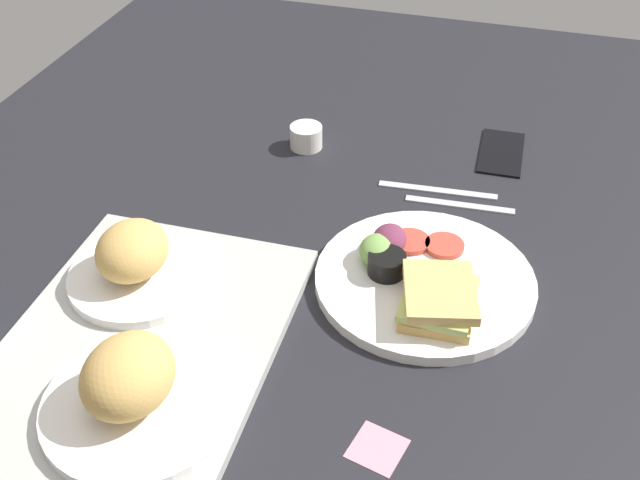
{
  "coord_description": "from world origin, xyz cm",
  "views": [
    {
      "loc": [
        -77.68,
        -20.43,
        69.98
      ],
      "look_at": [
        2.0,
        3.0,
        4.0
      ],
      "focal_mm": 42.77,
      "sensor_mm": 36.0,
      "label": 1
    }
  ],
  "objects_px": {
    "plate_with_salad": "(421,278)",
    "fork": "(460,204)",
    "bread_plate_far": "(136,262)",
    "espresso_cup": "(306,137)",
    "sticky_note": "(377,448)",
    "knife": "(438,190)",
    "bread_plate_near": "(133,388)",
    "serving_tray": "(142,343)",
    "cell_phone": "(501,152)"
  },
  "relations": [
    {
      "from": "fork",
      "to": "knife",
      "type": "height_order",
      "value": "same"
    },
    {
      "from": "serving_tray",
      "to": "bread_plate_near",
      "type": "relative_size",
      "value": 2.05
    },
    {
      "from": "bread_plate_near",
      "to": "bread_plate_far",
      "type": "bearing_deg",
      "value": 26.43
    },
    {
      "from": "bread_plate_far",
      "to": "knife",
      "type": "height_order",
      "value": "bread_plate_far"
    },
    {
      "from": "bread_plate_near",
      "to": "cell_phone",
      "type": "relative_size",
      "value": 1.52
    },
    {
      "from": "cell_phone",
      "to": "fork",
      "type": "bearing_deg",
      "value": 163.48
    },
    {
      "from": "bread_plate_near",
      "to": "cell_phone",
      "type": "bearing_deg",
      "value": -26.14
    },
    {
      "from": "bread_plate_near",
      "to": "plate_with_salad",
      "type": "xyz_separation_m",
      "value": [
        0.31,
        -0.27,
        -0.03
      ]
    },
    {
      "from": "serving_tray",
      "to": "fork",
      "type": "xyz_separation_m",
      "value": [
        0.42,
        -0.34,
        -0.01
      ]
    },
    {
      "from": "plate_with_salad",
      "to": "knife",
      "type": "relative_size",
      "value": 1.59
    },
    {
      "from": "espresso_cup",
      "to": "fork",
      "type": "height_order",
      "value": "espresso_cup"
    },
    {
      "from": "sticky_note",
      "to": "espresso_cup",
      "type": "bearing_deg",
      "value": 24.23
    },
    {
      "from": "bread_plate_far",
      "to": "espresso_cup",
      "type": "distance_m",
      "value": 0.43
    },
    {
      "from": "serving_tray",
      "to": "bread_plate_near",
      "type": "bearing_deg",
      "value": -155.03
    },
    {
      "from": "serving_tray",
      "to": "sticky_note",
      "type": "distance_m",
      "value": 0.32
    },
    {
      "from": "plate_with_salad",
      "to": "espresso_cup",
      "type": "bearing_deg",
      "value": 40.19
    },
    {
      "from": "fork",
      "to": "bread_plate_far",
      "type": "bearing_deg",
      "value": 35.51
    },
    {
      "from": "bread_plate_far",
      "to": "sticky_note",
      "type": "height_order",
      "value": "bread_plate_far"
    },
    {
      "from": "espresso_cup",
      "to": "fork",
      "type": "bearing_deg",
      "value": -109.42
    },
    {
      "from": "bread_plate_far",
      "to": "plate_with_salad",
      "type": "height_order",
      "value": "bread_plate_far"
    },
    {
      "from": "bread_plate_near",
      "to": "sticky_note",
      "type": "xyz_separation_m",
      "value": [
        0.03,
        -0.27,
        -0.05
      ]
    },
    {
      "from": "sticky_note",
      "to": "bread_plate_far",
      "type": "bearing_deg",
      "value": 66.02
    },
    {
      "from": "espresso_cup",
      "to": "fork",
      "type": "distance_m",
      "value": 0.3
    },
    {
      "from": "espresso_cup",
      "to": "fork",
      "type": "relative_size",
      "value": 0.33
    },
    {
      "from": "bread_plate_near",
      "to": "serving_tray",
      "type": "bearing_deg",
      "value": 24.97
    },
    {
      "from": "fork",
      "to": "sticky_note",
      "type": "relative_size",
      "value": 3.04
    },
    {
      "from": "serving_tray",
      "to": "knife",
      "type": "bearing_deg",
      "value": -33.69
    },
    {
      "from": "espresso_cup",
      "to": "sticky_note",
      "type": "distance_m",
      "value": 0.64
    },
    {
      "from": "bread_plate_near",
      "to": "plate_with_salad",
      "type": "height_order",
      "value": "bread_plate_near"
    },
    {
      "from": "fork",
      "to": "bread_plate_near",
      "type": "bearing_deg",
      "value": 57.0
    },
    {
      "from": "espresso_cup",
      "to": "bread_plate_far",
      "type": "bearing_deg",
      "value": 165.45
    },
    {
      "from": "bread_plate_far",
      "to": "plate_with_salad",
      "type": "relative_size",
      "value": 0.64
    },
    {
      "from": "bread_plate_far",
      "to": "plate_with_salad",
      "type": "distance_m",
      "value": 0.38
    },
    {
      "from": "bread_plate_far",
      "to": "knife",
      "type": "relative_size",
      "value": 1.01
    },
    {
      "from": "bread_plate_far",
      "to": "serving_tray",
      "type": "bearing_deg",
      "value": -152.15
    },
    {
      "from": "plate_with_salad",
      "to": "cell_phone",
      "type": "bearing_deg",
      "value": -10.54
    },
    {
      "from": "bread_plate_near",
      "to": "fork",
      "type": "distance_m",
      "value": 0.59
    },
    {
      "from": "serving_tray",
      "to": "espresso_cup",
      "type": "relative_size",
      "value": 8.04
    },
    {
      "from": "knife",
      "to": "fork",
      "type": "bearing_deg",
      "value": 138.95
    },
    {
      "from": "serving_tray",
      "to": "plate_with_salad",
      "type": "distance_m",
      "value": 0.38
    },
    {
      "from": "cell_phone",
      "to": "bread_plate_far",
      "type": "bearing_deg",
      "value": 136.78
    },
    {
      "from": "bread_plate_far",
      "to": "plate_with_salad",
      "type": "bearing_deg",
      "value": -73.24
    },
    {
      "from": "serving_tray",
      "to": "bread_plate_far",
      "type": "relative_size",
      "value": 2.33
    },
    {
      "from": "espresso_cup",
      "to": "plate_with_salad",
      "type": "bearing_deg",
      "value": -139.81
    },
    {
      "from": "serving_tray",
      "to": "cell_phone",
      "type": "relative_size",
      "value": 3.13
    },
    {
      "from": "plate_with_salad",
      "to": "fork",
      "type": "height_order",
      "value": "plate_with_salad"
    },
    {
      "from": "bread_plate_near",
      "to": "sticky_note",
      "type": "bearing_deg",
      "value": -82.66
    },
    {
      "from": "serving_tray",
      "to": "fork",
      "type": "bearing_deg",
      "value": -39.03
    },
    {
      "from": "espresso_cup",
      "to": "knife",
      "type": "height_order",
      "value": "espresso_cup"
    },
    {
      "from": "fork",
      "to": "plate_with_salad",
      "type": "bearing_deg",
      "value": 79.83
    }
  ]
}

